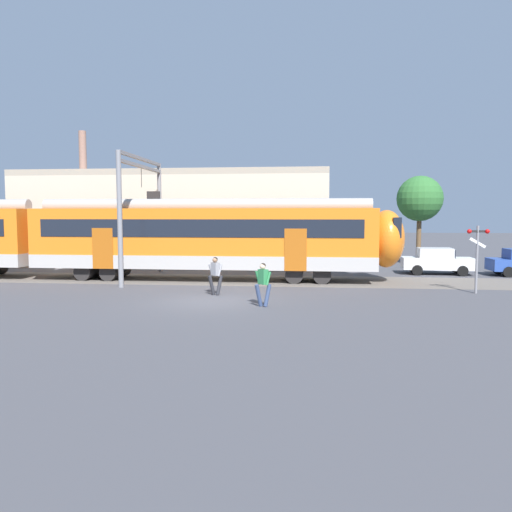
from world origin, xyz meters
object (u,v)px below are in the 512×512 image
(parked_car_white, at_px, (437,261))
(pedestrian_grey, at_px, (215,273))
(crossing_signal, at_px, (477,248))
(pedestrian_green, at_px, (263,281))

(parked_car_white, bearing_deg, pedestrian_grey, -142.21)
(crossing_signal, bearing_deg, pedestrian_grey, -171.60)
(pedestrian_green, distance_m, parked_car_white, 14.64)
(pedestrian_grey, distance_m, crossing_signal, 11.57)
(parked_car_white, bearing_deg, crossing_signal, -90.67)
(pedestrian_grey, xyz_separation_m, parked_car_white, (11.49, 8.91, -0.18))
(pedestrian_grey, relative_size, parked_car_white, 0.41)
(pedestrian_green, bearing_deg, parked_car_white, 51.14)
(pedestrian_grey, relative_size, pedestrian_green, 1.00)
(pedestrian_grey, distance_m, parked_car_white, 14.53)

